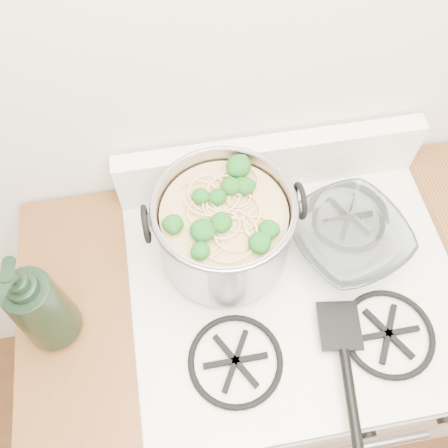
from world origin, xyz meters
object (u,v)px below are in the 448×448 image
Objects in this scene: glass_bowl at (347,240)px; bottle at (36,303)px; spatula at (340,325)px; gas_range at (277,345)px; stock_pot at (224,229)px.

glass_bowl is 0.70m from bottle.
spatula is 1.03× the size of bottle.
spatula reaches higher than gas_range.
bottle is (-0.39, -0.13, 0.05)m from stock_pot.
bottle reaches higher than stock_pot.
spatula is (0.21, -0.23, -0.09)m from stock_pot.
gas_range is 0.52m from spatula.
bottle reaches higher than glass_bowl.
stock_pot is 1.09× the size of spatula.
gas_range is 0.83m from bottle.
glass_bowl is at bearing -6.85° from stock_pot.
spatula is at bearing -47.07° from stock_pot.
stock_pot is 3.22× the size of glass_bowl.
bottle is at bearing -162.04° from stock_pot.
stock_pot reaches higher than glass_bowl.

